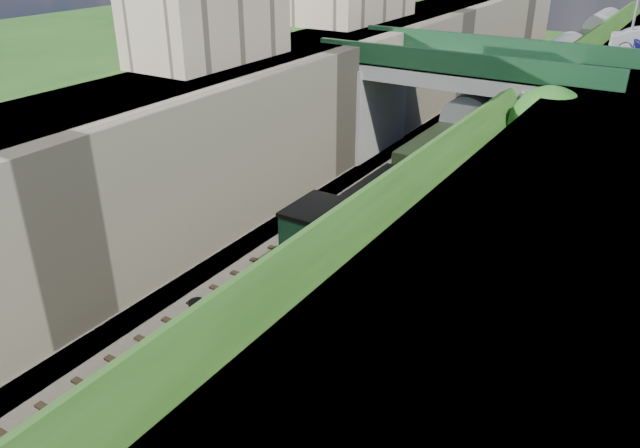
# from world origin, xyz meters

# --- Properties ---
(ground) EXTENTS (160.00, 160.00, 0.00)m
(ground) POSITION_xyz_m (0.00, 0.00, 0.00)
(ground) COLOR #1E4714
(ground) RESTS_ON ground
(trackbed) EXTENTS (10.00, 90.00, 0.20)m
(trackbed) POSITION_xyz_m (0.00, 20.00, 0.10)
(trackbed) COLOR #473F38
(trackbed) RESTS_ON ground
(retaining_wall) EXTENTS (1.00, 90.00, 7.00)m
(retaining_wall) POSITION_xyz_m (-5.50, 20.00, 3.50)
(retaining_wall) COLOR #756B56
(retaining_wall) RESTS_ON ground
(street_plateau_left) EXTENTS (6.00, 90.00, 7.00)m
(street_plateau_left) POSITION_xyz_m (-9.00, 20.00, 3.50)
(street_plateau_left) COLOR #262628
(street_plateau_left) RESTS_ON ground
(street_plateau_right) EXTENTS (8.00, 90.00, 6.25)m
(street_plateau_right) POSITION_xyz_m (9.50, 20.00, 3.12)
(street_plateau_right) COLOR #262628
(street_plateau_right) RESTS_ON ground
(embankment_slope) EXTENTS (4.17, 90.00, 6.36)m
(embankment_slope) POSITION_xyz_m (4.99, 17.41, 2.73)
(embankment_slope) COLOR #1E4714
(embankment_slope) RESTS_ON ground
(track_left) EXTENTS (2.50, 90.00, 0.20)m
(track_left) POSITION_xyz_m (-2.00, 20.00, 0.25)
(track_left) COLOR black
(track_left) RESTS_ON trackbed
(track_right) EXTENTS (2.50, 90.00, 0.20)m
(track_right) POSITION_xyz_m (1.20, 20.00, 0.25)
(track_right) COLOR black
(track_right) RESTS_ON trackbed
(road_bridge) EXTENTS (16.00, 6.40, 7.25)m
(road_bridge) POSITION_xyz_m (0.94, 24.00, 4.08)
(road_bridge) COLOR gray
(road_bridge) RESTS_ON ground
(building_near) EXTENTS (4.00, 8.00, 4.00)m
(building_near) POSITION_xyz_m (-9.50, 14.00, 9.00)
(building_near) COLOR gray
(building_near) RESTS_ON street_plateau_left
(tree) EXTENTS (3.60, 3.80, 6.60)m
(tree) POSITION_xyz_m (5.91, 19.31, 4.65)
(tree) COLOR black
(tree) RESTS_ON ground
(locomotive) EXTENTS (3.10, 10.22, 3.83)m
(locomotive) POSITION_xyz_m (1.20, 4.53, 1.89)
(locomotive) COLOR black
(locomotive) RESTS_ON trackbed
(tender) EXTENTS (2.70, 6.00, 3.05)m
(tender) POSITION_xyz_m (1.20, 11.89, 1.62)
(tender) COLOR black
(tender) RESTS_ON trackbed
(coach_front) EXTENTS (2.90, 18.00, 3.70)m
(coach_front) POSITION_xyz_m (1.20, 24.49, 2.05)
(coach_front) COLOR black
(coach_front) RESTS_ON trackbed
(coach_middle) EXTENTS (2.90, 18.00, 3.70)m
(coach_middle) POSITION_xyz_m (1.20, 43.29, 2.05)
(coach_middle) COLOR black
(coach_middle) RESTS_ON trackbed
(coach_rear) EXTENTS (2.90, 18.00, 3.70)m
(coach_rear) POSITION_xyz_m (1.20, 62.09, 2.05)
(coach_rear) COLOR black
(coach_rear) RESTS_ON trackbed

